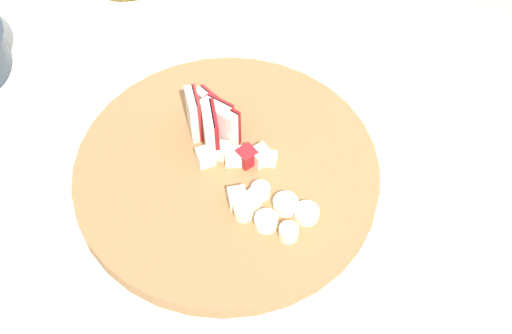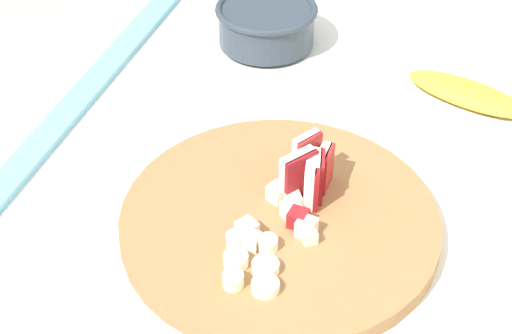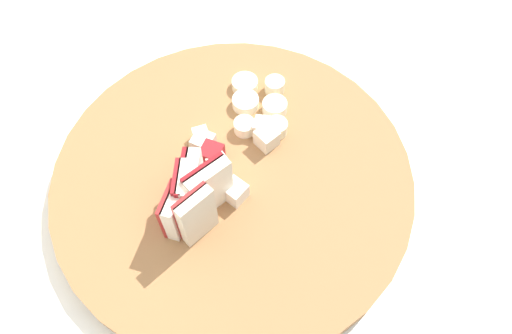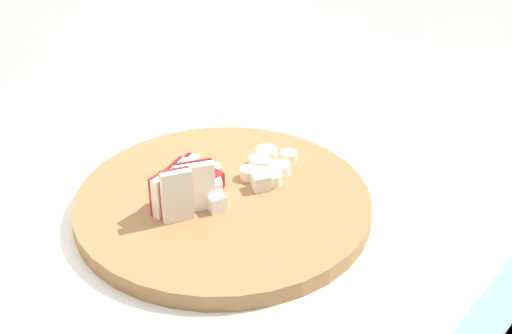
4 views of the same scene
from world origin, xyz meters
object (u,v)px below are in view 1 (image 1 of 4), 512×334
cutting_board (227,173)px  apple_wedge_fan (211,120)px  apple_dice_pile (240,168)px  banana_slice_rows (276,212)px

cutting_board → apple_wedge_fan: (-0.05, 0.02, 0.04)m
apple_wedge_fan → cutting_board: bearing=-25.2°
apple_dice_pile → apple_wedge_fan: bearing=166.7°
apple_dice_pile → banana_slice_rows: 0.07m
apple_dice_pile → banana_slice_rows: size_ratio=1.28×
cutting_board → apple_dice_pile: bearing=24.1°
apple_dice_pile → banana_slice_rows: bearing=-10.2°
cutting_board → banana_slice_rows: bearing=-3.6°
apple_dice_pile → cutting_board: bearing=-155.9°
apple_dice_pile → banana_slice_rows: (0.07, -0.01, -0.00)m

